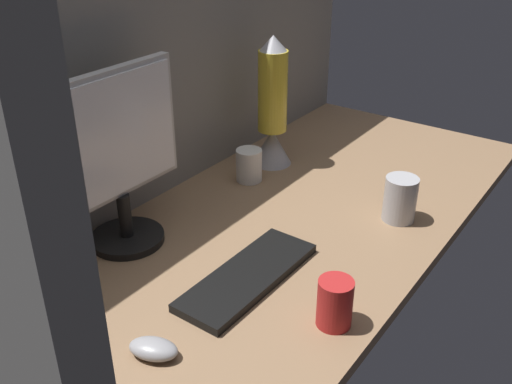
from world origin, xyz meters
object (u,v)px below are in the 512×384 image
object	(u,v)px
mouse	(153,349)
mug_red_plastic	(335,303)
lava_lamp	(272,112)
keyboard	(248,276)
mug_steel	(400,199)
monitor	(116,154)
mug_ceramic_white	(249,165)

from	to	relation	value
mouse	mug_red_plastic	distance (cm)	35.90
lava_lamp	keyboard	bearing A→B (deg)	-150.70
keyboard	mug_steel	world-z (taller)	mug_steel
monitor	mug_steel	size ratio (longest dim) A/B	3.58
mug_red_plastic	mug_steel	bearing A→B (deg)	7.62
keyboard	mug_steel	bearing A→B (deg)	-19.54
monitor	mouse	size ratio (longest dim) A/B	4.47
keyboard	mug_red_plastic	distance (cm)	22.93
monitor	keyboard	world-z (taller)	monitor
mug_ceramic_white	lava_lamp	distance (cm)	18.49
keyboard	mug_steel	size ratio (longest dim) A/B	3.09
mug_ceramic_white	lava_lamp	size ratio (longest dim) A/B	0.24
monitor	keyboard	xyz separation A→B (cm)	(4.39, -34.21, -22.34)
mouse	mug_ceramic_white	bearing A→B (deg)	2.64
monitor	lava_lamp	distance (cm)	59.00
mug_steel	monitor	bearing A→B (deg)	134.03
mug_ceramic_white	mug_red_plastic	world-z (taller)	mug_red_plastic
lava_lamp	mug_ceramic_white	bearing A→B (deg)	-174.27
mug_red_plastic	lava_lamp	size ratio (longest dim) A/B	0.26
mouse	keyboard	bearing A→B (deg)	-20.52
mug_ceramic_white	lava_lamp	xyz separation A→B (cm)	(14.05, 1.41, 11.93)
monitor	lava_lamp	xyz separation A→B (cm)	(58.51, -3.84, -6.54)
mug_ceramic_white	lava_lamp	world-z (taller)	lava_lamp
mug_red_plastic	mug_ceramic_white	bearing A→B (deg)	50.90
keyboard	mug_ceramic_white	xyz separation A→B (cm)	(40.07, 28.96, 3.87)
keyboard	mug_steel	xyz separation A→B (cm)	(44.45, -16.30, 4.99)
mug_ceramic_white	mug_red_plastic	bearing A→B (deg)	-129.10
mug_steel	lava_lamp	size ratio (longest dim) A/B	0.30
mouse	mug_red_plastic	xyz separation A→B (cm)	(27.46, -22.85, 3.47)
lava_lamp	monitor	bearing A→B (deg)	176.25
mug_steel	lava_lamp	world-z (taller)	lava_lamp
keyboard	mug_red_plastic	size ratio (longest dim) A/B	3.58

